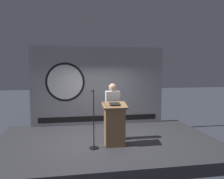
# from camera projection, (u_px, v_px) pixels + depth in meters

# --- Properties ---
(ground_plane) EXTENTS (40.00, 40.00, 0.00)m
(ground_plane) POSITION_uv_depth(u_px,v_px,m) (106.00, 149.00, 6.29)
(ground_plane) COLOR #383D47
(stage_platform) EXTENTS (6.40, 4.00, 0.30)m
(stage_platform) POSITION_uv_depth(u_px,v_px,m) (106.00, 144.00, 6.28)
(stage_platform) COLOR #333338
(stage_platform) RESTS_ON ground
(banner_display) EXTENTS (4.89, 0.12, 2.88)m
(banner_display) POSITION_uv_depth(u_px,v_px,m) (98.00, 86.00, 7.94)
(banner_display) COLOR #9E9EA3
(banner_display) RESTS_ON stage_platform
(podium) EXTENTS (0.64, 0.50, 1.16)m
(podium) POSITION_uv_depth(u_px,v_px,m) (115.00, 124.00, 5.75)
(podium) COLOR olive
(podium) RESTS_ON stage_platform
(speaker_person) EXTENTS (0.40, 0.26, 1.64)m
(speaker_person) POSITION_uv_depth(u_px,v_px,m) (113.00, 111.00, 6.20)
(speaker_person) COLOR black
(speaker_person) RESTS_ON stage_platform
(microphone_stand) EXTENTS (0.24, 0.47, 1.53)m
(microphone_stand) POSITION_uv_depth(u_px,v_px,m) (94.00, 128.00, 5.55)
(microphone_stand) COLOR black
(microphone_stand) RESTS_ON stage_platform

